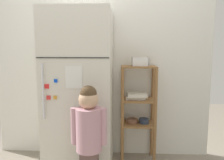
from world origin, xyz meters
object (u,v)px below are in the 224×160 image
object	(u,v)px
child_standing	(89,129)
pantry_shelf_unit	(138,106)
refrigerator	(79,91)
fruit_bin	(140,62)

from	to	relation	value
child_standing	pantry_shelf_unit	distance (m)	0.80
refrigerator	pantry_shelf_unit	world-z (taller)	refrigerator
refrigerator	child_standing	world-z (taller)	refrigerator
refrigerator	pantry_shelf_unit	size ratio (longest dim) A/B	1.53
child_standing	pantry_shelf_unit	size ratio (longest dim) A/B	0.89
refrigerator	fruit_bin	xyz separation A→B (m)	(0.67, 0.15, 0.30)
refrigerator	fruit_bin	distance (m)	0.75
refrigerator	pantry_shelf_unit	distance (m)	0.69
child_standing	fruit_bin	world-z (taller)	fruit_bin
fruit_bin	refrigerator	bearing A→B (deg)	-167.02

